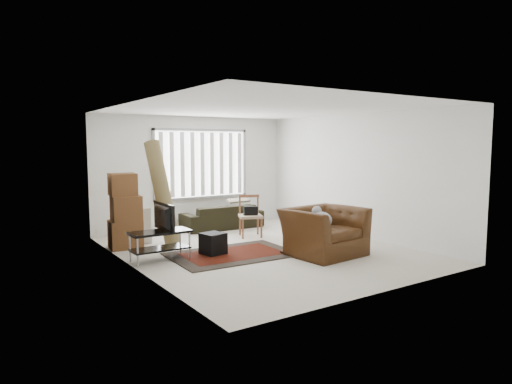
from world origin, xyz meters
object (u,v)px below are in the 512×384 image
at_px(tv_stand, 160,239).
at_px(armchair, 324,228).
at_px(moving_boxes, 125,213).
at_px(side_chair, 250,214).
at_px(sofa, 222,213).

bearing_deg(tv_stand, armchair, -25.59).
height_order(tv_stand, armchair, armchair).
bearing_deg(moving_boxes, armchair, -41.99).
bearing_deg(moving_boxes, side_chair, -8.84).
height_order(tv_stand, sofa, sofa).
height_order(sofa, side_chair, side_chair).
height_order(tv_stand, side_chair, side_chair).
xyz_separation_m(sofa, armchair, (0.25, -3.38, 0.12)).
height_order(tv_stand, moving_boxes, moving_boxes).
height_order(sofa, armchair, armchair).
bearing_deg(moving_boxes, tv_stand, -81.34).
bearing_deg(sofa, side_chair, 94.13).
xyz_separation_m(moving_boxes, side_chair, (2.66, -0.41, -0.18)).
bearing_deg(armchair, sofa, 89.03).
bearing_deg(moving_boxes, sofa, 16.90).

